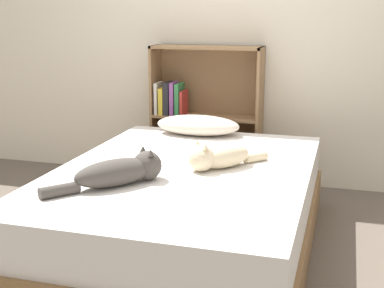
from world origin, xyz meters
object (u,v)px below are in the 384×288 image
(bookshelf, at_px, (203,113))
(cat_light, at_px, (218,157))
(bed, at_px, (185,211))
(pillow, at_px, (198,125))
(cat_dark, at_px, (121,171))

(bookshelf, bearing_deg, cat_light, -71.22)
(bed, distance_m, bookshelf, 1.31)
(cat_light, distance_m, bookshelf, 1.27)
(pillow, bearing_deg, cat_dark, -93.35)
(bed, distance_m, cat_dark, 0.52)
(bed, distance_m, pillow, 0.87)
(bookshelf, bearing_deg, cat_dark, -89.27)
(cat_light, bearing_deg, pillow, -113.71)
(cat_dark, bearing_deg, cat_light, -3.56)
(cat_dark, bearing_deg, bookshelf, 41.33)
(cat_light, bearing_deg, bookshelf, -118.33)
(bed, relative_size, cat_light, 4.79)
(cat_dark, bearing_deg, pillow, 37.25)
(pillow, height_order, bookshelf, bookshelf)
(pillow, bearing_deg, cat_light, -66.61)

